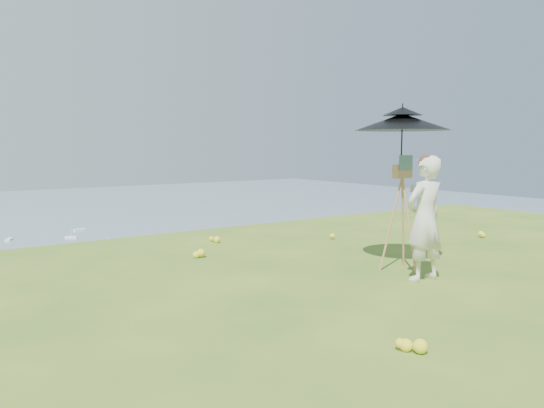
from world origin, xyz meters
TOP-DOWN VIEW (x-y plane):
  - slope_trees at (0.00, 35.00)m, footprint 110.00×50.00m
  - painter at (-1.46, 1.33)m, footprint 0.64×0.43m
  - field_easel at (-1.27, 1.91)m, footprint 0.65×0.65m
  - sun_umbrella at (-1.26, 1.94)m, footprint 1.47×1.47m
  - painter_cap at (-1.46, 1.33)m, footprint 0.23×0.27m

SIDE VIEW (x-z plane):
  - slope_trees at x=0.00m, z-range -18.00..-12.00m
  - field_easel at x=-1.27m, z-range 0.00..1.70m
  - painter at x=-1.46m, z-range 0.00..1.70m
  - painter_cap at x=-1.46m, z-range 1.60..1.70m
  - sun_umbrella at x=-1.26m, z-range 1.40..2.44m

